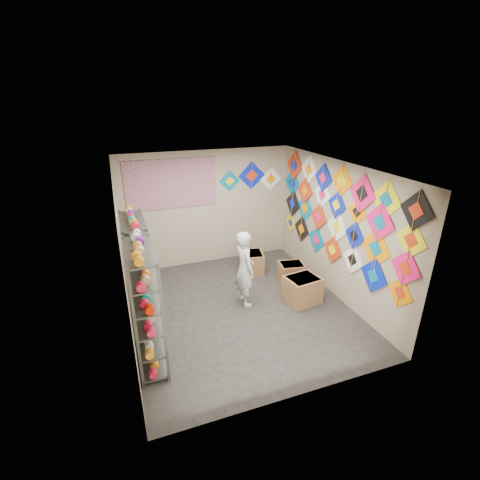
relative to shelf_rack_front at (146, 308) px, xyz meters
name	(u,v)px	position (x,y,z in m)	size (l,w,h in m)	color
ground	(240,308)	(1.78, 0.85, -0.95)	(4.50, 4.50, 0.00)	#272522
room_walls	(241,229)	(1.78, 0.85, 0.69)	(4.50, 4.50, 4.50)	tan
shelf_rack_front	(146,308)	(0.00, 0.00, 0.00)	(0.40, 1.10, 1.90)	#4C5147
shelf_rack_back	(138,269)	(0.00, 1.30, 0.00)	(0.40, 1.10, 1.90)	#4C5147
string_spools	(141,281)	(0.00, 0.65, 0.10)	(0.12, 2.36, 0.12)	red
kite_wall_display	(336,214)	(3.76, 0.88, 0.72)	(0.06, 4.33, 2.07)	#FF8A00
back_wall_kites	(252,178)	(2.90, 3.09, 1.04)	(1.59, 0.02, 0.74)	#006F9F
poster	(171,184)	(0.98, 3.08, 1.05)	(2.00, 0.01, 1.10)	#5449A0
shopkeeper	(245,269)	(1.92, 1.02, -0.19)	(0.40, 0.58, 1.51)	white
carton_a	(302,290)	(3.01, 0.67, -0.68)	(0.64, 0.53, 0.53)	brown
carton_b	(291,273)	(3.19, 1.46, -0.73)	(0.53, 0.43, 0.43)	brown
carton_c	(252,262)	(2.55, 2.18, -0.71)	(0.50, 0.55, 0.48)	brown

